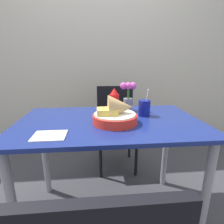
# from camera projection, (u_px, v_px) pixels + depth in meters

# --- Properties ---
(ground_plane) EXTENTS (12.00, 12.00, 0.00)m
(ground_plane) POSITION_uv_depth(u_px,v_px,m) (110.00, 213.00, 1.36)
(ground_plane) COLOR #38383D
(wall_window) EXTENTS (7.00, 0.06, 2.60)m
(wall_window) POSITION_uv_depth(u_px,v_px,m) (101.00, 49.00, 2.24)
(wall_window) COLOR #B7B2A3
(wall_window) RESTS_ON ground_plane
(dining_table) EXTENTS (1.19, 0.72, 0.77)m
(dining_table) POSITION_uv_depth(u_px,v_px,m) (110.00, 136.00, 1.18)
(dining_table) COLOR navy
(dining_table) RESTS_ON ground_plane
(chair_far_window) EXTENTS (0.40, 0.40, 0.88)m
(chair_far_window) POSITION_uv_depth(u_px,v_px,m) (116.00, 120.00, 1.93)
(chair_far_window) COLOR black
(chair_far_window) RESTS_ON ground_plane
(food_basket) EXTENTS (0.28, 0.28, 0.18)m
(food_basket) POSITION_uv_depth(u_px,v_px,m) (117.00, 113.00, 1.08)
(food_basket) COLOR red
(food_basket) RESTS_ON dining_table
(ketchup_bottle) EXTENTS (0.07, 0.07, 0.19)m
(ketchup_bottle) POSITION_uv_depth(u_px,v_px,m) (114.00, 101.00, 1.27)
(ketchup_bottle) COLOR red
(ketchup_bottle) RESTS_ON dining_table
(drink_cup) EXTENTS (0.08, 0.08, 0.19)m
(drink_cup) POSITION_uv_depth(u_px,v_px,m) (144.00, 108.00, 1.23)
(drink_cup) COLOR navy
(drink_cup) RESTS_ON dining_table
(flower_vase) EXTENTS (0.13, 0.07, 0.22)m
(flower_vase) POSITION_uv_depth(u_px,v_px,m) (128.00, 96.00, 1.35)
(flower_vase) COLOR gray
(flower_vase) RESTS_ON dining_table
(napkin) EXTENTS (0.17, 0.13, 0.01)m
(napkin) POSITION_uv_depth(u_px,v_px,m) (49.00, 136.00, 0.90)
(napkin) COLOR white
(napkin) RESTS_ON dining_table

